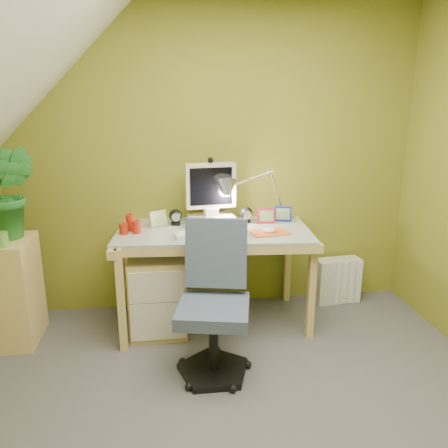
{
  "coord_description": "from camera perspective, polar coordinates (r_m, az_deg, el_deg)",
  "views": [
    {
      "loc": [
        -0.38,
        -1.81,
        1.64
      ],
      "look_at": [
        0.0,
        1.0,
        0.85
      ],
      "focal_mm": 35.0,
      "sensor_mm": 36.0,
      "label": 1
    }
  ],
  "objects": [
    {
      "name": "task_chair",
      "position": [
        2.68,
        -1.4,
        -11.15
      ],
      "size": [
        0.57,
        0.57,
        0.87
      ],
      "primitive_type": null,
      "rotation": [
        0.0,
        0.0,
        -0.21
      ],
      "color": "#3F4E68",
      "rests_on": "floor"
    },
    {
      "name": "desk",
      "position": [
        3.31,
        -1.33,
        -6.92
      ],
      "size": [
        1.45,
        0.81,
        0.75
      ],
      "primitive_type": null,
      "rotation": [
        0.0,
        0.0,
        -0.08
      ],
      "color": "tan",
      "rests_on": "floor"
    },
    {
      "name": "mouse",
      "position": [
        3.11,
        5.89,
        -0.84
      ],
      "size": [
        0.1,
        0.07,
        0.03
      ],
      "primitive_type": "ellipsoid",
      "rotation": [
        0.0,
        0.0,
        0.02
      ],
      "color": "white",
      "rests_on": "mousepad"
    },
    {
      "name": "radiator",
      "position": [
        3.85,
        14.56,
        -7.12
      ],
      "size": [
        0.39,
        0.19,
        0.38
      ],
      "primitive_type": "cube",
      "rotation": [
        0.0,
        0.0,
        0.11
      ],
      "color": "silver",
      "rests_on": "floor"
    },
    {
      "name": "desk_lamp",
      "position": [
        3.37,
        5.92,
        5.21
      ],
      "size": [
        0.58,
        0.33,
        0.58
      ],
      "primitive_type": null,
      "rotation": [
        0.0,
        0.0,
        0.19
      ],
      "color": "silver",
      "rests_on": "desk"
    },
    {
      "name": "photo_frame_green",
      "position": [
        3.29,
        -8.59,
        0.71
      ],
      "size": [
        0.13,
        0.09,
        0.12
      ],
      "primitive_type": "cube",
      "rotation": [
        0.0,
        0.0,
        0.55
      ],
      "color": "#B9CB8B",
      "rests_on": "desk"
    },
    {
      "name": "speaker_left",
      "position": [
        3.31,
        -6.34,
        0.9
      ],
      "size": [
        0.12,
        0.12,
        0.12
      ],
      "primitive_type": null,
      "rotation": [
        0.0,
        0.0,
        -0.21
      ],
      "color": "black",
      "rests_on": "desk"
    },
    {
      "name": "potted_plant",
      "position": [
        3.25,
        -26.27,
        3.68
      ],
      "size": [
        0.37,
        0.3,
        0.62
      ],
      "primitive_type": "imported",
      "rotation": [
        0.0,
        0.0,
        0.08
      ],
      "color": "#256F29",
      "rests_on": "side_ledge"
    },
    {
      "name": "speaker_right",
      "position": [
        3.36,
        2.9,
        1.24
      ],
      "size": [
        0.12,
        0.12,
        0.12
      ],
      "primitive_type": null,
      "rotation": [
        0.0,
        0.0,
        -0.17
      ],
      "color": "black",
      "rests_on": "desk"
    },
    {
      "name": "keyboard",
      "position": [
        3.04,
        -2.58,
        -1.31
      ],
      "size": [
        0.41,
        0.15,
        0.02
      ],
      "primitive_type": "cube",
      "rotation": [
        0.0,
        0.0,
        0.07
      ],
      "color": "white",
      "rests_on": "desk"
    },
    {
      "name": "side_ledge",
      "position": [
        3.4,
        -25.64,
        -7.89
      ],
      "size": [
        0.28,
        0.43,
        0.75
      ],
      "primitive_type": "cube",
      "color": "tan",
      "rests_on": "floor"
    },
    {
      "name": "green_cup",
      "position": [
        3.13,
        -27.0,
        -1.83
      ],
      "size": [
        0.08,
        0.08,
        0.1
      ],
      "primitive_type": "cylinder",
      "rotation": [
        0.0,
        0.0,
        0.03
      ],
      "color": "#66A444",
      "rests_on": "side_ledge"
    },
    {
      "name": "mousepad",
      "position": [
        3.12,
        5.88,
        -1.09
      ],
      "size": [
        0.3,
        0.24,
        0.01
      ],
      "primitive_type": "cube",
      "rotation": [
        0.0,
        0.0,
        0.2
      ],
      "color": "#C9551F",
      "rests_on": "desk"
    },
    {
      "name": "floor",
      "position": [
        2.48,
        3.43,
        -26.13
      ],
      "size": [
        3.2,
        3.2,
        0.01
      ],
      "primitive_type": "cube",
      "color": "#525257",
      "rests_on": "ground"
    },
    {
      "name": "amber_tumbler",
      "position": [
        3.12,
        2.07,
        -0.15
      ],
      "size": [
        0.08,
        0.08,
        0.09
      ],
      "primitive_type": "cylinder",
      "rotation": [
        0.0,
        0.0,
        0.04
      ],
      "color": "maroon",
      "rests_on": "desk"
    },
    {
      "name": "wall_back",
      "position": [
        3.46,
        -1.34,
        8.27
      ],
      "size": [
        3.2,
        0.01,
        2.4
      ],
      "primitive_type": "cube",
      "color": "olive",
      "rests_on": "floor"
    },
    {
      "name": "photo_frame_blue",
      "position": [
        3.42,
        7.68,
        1.34
      ],
      "size": [
        0.14,
        0.05,
        0.12
      ],
      "primitive_type": "cube",
      "rotation": [
        0.0,
        0.0,
        -0.27
      ],
      "color": "navy",
      "rests_on": "desk"
    },
    {
      "name": "candle_cluster",
      "position": [
        3.17,
        -12.23,
        0.0
      ],
      "size": [
        0.17,
        0.16,
        0.12
      ],
      "primitive_type": null,
      "rotation": [
        0.0,
        0.0,
        -0.11
      ],
      "color": "#AC1E0E",
      "rests_on": "desk"
    },
    {
      "name": "monitor",
      "position": [
        3.3,
        -1.75,
        4.66
      ],
      "size": [
        0.42,
        0.27,
        0.54
      ],
      "primitive_type": null,
      "rotation": [
        0.0,
        0.0,
        0.12
      ],
      "color": "silver",
      "rests_on": "desk"
    },
    {
      "name": "photo_frame_red",
      "position": [
        3.35,
        5.55,
        1.08
      ],
      "size": [
        0.13,
        0.03,
        0.11
      ],
      "primitive_type": "cube",
      "rotation": [
        0.0,
        0.0,
        -0.09
      ],
      "color": "red",
      "rests_on": "desk"
    }
  ]
}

